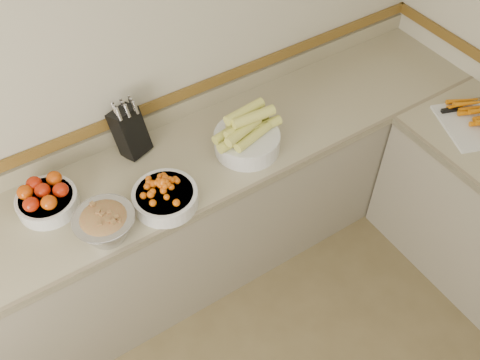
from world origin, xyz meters
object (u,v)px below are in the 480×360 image
tomato_bowl (46,199)px  corn_bowl (247,136)px  cherry_tomato_bowl (165,195)px  rhubarb_bowl (105,224)px  knife_block (130,131)px

tomato_bowl → corn_bowl: bearing=-10.4°
cherry_tomato_bowl → corn_bowl: (0.52, 0.10, 0.03)m
corn_bowl → rhubarb_bowl: corn_bowl is taller
tomato_bowl → rhubarb_bowl: size_ratio=1.03×
knife_block → tomato_bowl: bearing=-165.3°
cherry_tomato_bowl → rhubarb_bowl: 0.30m
cherry_tomato_bowl → corn_bowl: corn_bowl is taller
cherry_tomato_bowl → tomato_bowl: bearing=149.4°
knife_block → rhubarb_bowl: knife_block is taller
corn_bowl → knife_block: bearing=147.9°
corn_bowl → rhubarb_bowl: size_ratio=1.35×
corn_bowl → cherry_tomato_bowl: bearing=-169.6°
knife_block → cherry_tomato_bowl: bearing=-93.6°
tomato_bowl → corn_bowl: (0.99, -0.18, 0.03)m
rhubarb_bowl → corn_bowl: bearing=8.2°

